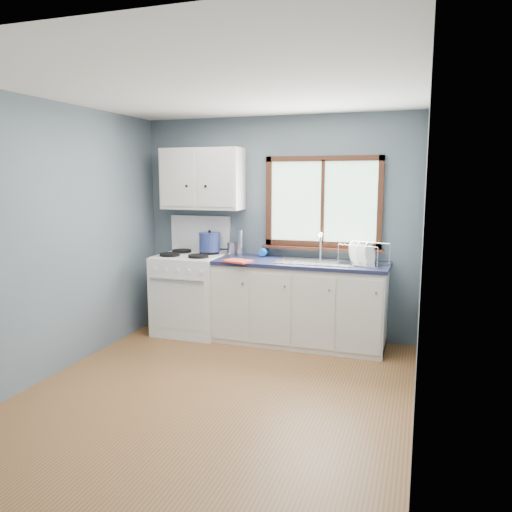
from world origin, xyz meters
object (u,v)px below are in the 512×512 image
(dish_rack, at_px, (363,259))
(base_cabinets, at_px, (299,307))
(thermos, at_px, (240,243))
(gas_range, at_px, (191,291))
(skillet, at_px, (210,249))
(sink, at_px, (316,268))
(stockpot, at_px, (210,242))
(utensil_crock, at_px, (232,248))

(dish_rack, bearing_deg, base_cabinets, -161.88)
(base_cabinets, relative_size, thermos, 6.23)
(gas_range, height_order, skillet, gas_range)
(thermos, bearing_deg, sink, -9.77)
(sink, relative_size, stockpot, 2.80)
(sink, bearing_deg, dish_rack, 0.86)
(stockpot, height_order, utensil_crock, utensil_crock)
(thermos, bearing_deg, dish_rack, -6.16)
(skillet, bearing_deg, thermos, -8.83)
(skillet, distance_m, thermos, 0.38)
(utensil_crock, distance_m, dish_rack, 1.54)
(skillet, bearing_deg, stockpot, -74.70)
(gas_range, xyz_separation_m, sink, (1.49, 0.02, 0.37))
(sink, relative_size, thermos, 2.83)
(gas_range, bearing_deg, thermos, 18.01)
(sink, xyz_separation_m, thermos, (-0.93, 0.16, 0.21))
(sink, bearing_deg, stockpot, 174.81)
(base_cabinets, height_order, sink, sink)
(thermos, relative_size, dish_rack, 0.55)
(gas_range, relative_size, skillet, 3.80)
(gas_range, xyz_separation_m, thermos, (0.55, 0.18, 0.57))
(thermos, bearing_deg, stockpot, -173.15)
(base_cabinets, bearing_deg, thermos, 167.99)
(skillet, height_order, dish_rack, dish_rack)
(base_cabinets, height_order, thermos, thermos)
(sink, xyz_separation_m, stockpot, (-1.29, 0.12, 0.21))
(base_cabinets, bearing_deg, skillet, 172.75)
(dish_rack, bearing_deg, thermos, -168.64)
(skillet, distance_m, dish_rack, 1.80)
(sink, xyz_separation_m, dish_rack, (0.49, 0.01, 0.12))
(base_cabinets, distance_m, sink, 0.48)
(gas_range, bearing_deg, stockpot, 35.48)
(gas_range, relative_size, utensil_crock, 3.68)
(stockpot, bearing_deg, skillet, 116.73)
(gas_range, xyz_separation_m, dish_rack, (1.97, 0.03, 0.49))
(sink, bearing_deg, thermos, 170.23)
(sink, xyz_separation_m, skillet, (-1.31, 0.14, 0.12))
(base_cabinets, xyz_separation_m, sink, (0.18, -0.00, 0.45))
(skillet, xyz_separation_m, dish_rack, (1.80, -0.14, -0.00))
(sink, height_order, dish_rack, sink)
(sink, distance_m, skillet, 1.32)
(thermos, height_order, dish_rack, thermos)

